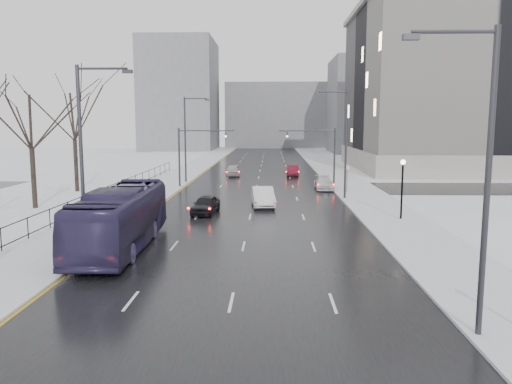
# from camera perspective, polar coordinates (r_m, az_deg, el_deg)

# --- Properties ---
(road) EXTENTS (16.00, 150.00, 0.04)m
(road) POSITION_cam_1_polar(r_m,az_deg,el_deg) (66.24, 0.35, 1.83)
(road) COLOR black
(road) RESTS_ON ground
(cross_road) EXTENTS (130.00, 10.00, 0.04)m
(cross_road) POSITION_cam_1_polar(r_m,az_deg,el_deg) (54.32, 0.05, 0.49)
(cross_road) COLOR black
(cross_road) RESTS_ON ground
(sidewalk_left) EXTENTS (5.00, 150.00, 0.16)m
(sidewalk_left) POSITION_cam_1_polar(r_m,az_deg,el_deg) (67.30, -8.63, 1.89)
(sidewalk_left) COLOR silver
(sidewalk_left) RESTS_ON ground
(sidewalk_right) EXTENTS (5.00, 150.00, 0.16)m
(sidewalk_right) POSITION_cam_1_polar(r_m,az_deg,el_deg) (66.82, 9.39, 1.83)
(sidewalk_right) COLOR silver
(sidewalk_right) RESTS_ON ground
(park_strip) EXTENTS (14.00, 150.00, 0.12)m
(park_strip) POSITION_cam_1_polar(r_m,az_deg,el_deg) (69.63, -16.35, 1.84)
(park_strip) COLOR white
(park_strip) RESTS_ON ground
(tree_park_d) EXTENTS (8.75, 8.75, 12.50)m
(tree_park_d) POSITION_cam_1_polar(r_m,az_deg,el_deg) (44.85, -23.89, -1.81)
(tree_park_d) COLOR black
(tree_park_d) RESTS_ON ground
(tree_park_e) EXTENTS (9.45, 9.45, 13.50)m
(tree_park_e) POSITION_cam_1_polar(r_m,az_deg,el_deg) (54.07, -19.74, -0.04)
(tree_park_e) COLOR black
(tree_park_e) RESTS_ON ground
(iron_fence) EXTENTS (0.06, 70.00, 1.30)m
(iron_fence) POSITION_cam_1_polar(r_m,az_deg,el_deg) (39.16, -20.13, -1.59)
(iron_fence) COLOR black
(iron_fence) RESTS_ON sidewalk_left
(streetlight_r_near) EXTENTS (2.95, 0.25, 10.00)m
(streetlight_r_near) POSITION_cam_1_polar(r_m,az_deg,el_deg) (17.24, 24.34, 2.43)
(streetlight_r_near) COLOR #2D2D33
(streetlight_r_near) RESTS_ON ground
(streetlight_r_mid) EXTENTS (2.95, 0.25, 10.00)m
(streetlight_r_mid) POSITION_cam_1_polar(r_m,az_deg,el_deg) (46.34, 9.97, 6.03)
(streetlight_r_mid) COLOR #2D2D33
(streetlight_r_mid) RESTS_ON ground
(streetlight_l_near) EXTENTS (2.95, 0.25, 10.00)m
(streetlight_l_near) POSITION_cam_1_polar(r_m,az_deg,el_deg) (27.64, -18.92, 4.52)
(streetlight_l_near) COLOR #2D2D33
(streetlight_l_near) RESTS_ON ground
(streetlight_l_far) EXTENTS (2.95, 0.25, 10.00)m
(streetlight_l_far) POSITION_cam_1_polar(r_m,az_deg,el_deg) (58.67, -7.88, 6.45)
(streetlight_l_far) COLOR #2D2D33
(streetlight_l_far) RESTS_ON ground
(lamppost_r_mid) EXTENTS (0.36, 0.36, 4.28)m
(lamppost_r_mid) POSITION_cam_1_polar(r_m,az_deg,el_deg) (37.30, 16.38, 1.28)
(lamppost_r_mid) COLOR black
(lamppost_r_mid) RESTS_ON sidewalk_right
(mast_signal_right) EXTENTS (6.10, 0.33, 6.50)m
(mast_signal_right) POSITION_cam_1_polar(r_m,az_deg,el_deg) (54.23, 7.84, 4.74)
(mast_signal_right) COLOR #2D2D33
(mast_signal_right) RESTS_ON ground
(mast_signal_left) EXTENTS (6.10, 0.33, 6.50)m
(mast_signal_left) POSITION_cam_1_polar(r_m,az_deg,el_deg) (54.65, -7.67, 4.77)
(mast_signal_left) COLOR #2D2D33
(mast_signal_left) RESTS_ON ground
(no_uturn_sign) EXTENTS (0.60, 0.06, 2.70)m
(no_uturn_sign) POSITION_cam_1_polar(r_m,az_deg,el_deg) (50.65, 10.39, 2.41)
(no_uturn_sign) COLOR #2D2D33
(no_uturn_sign) RESTS_ON sidewalk_right
(civic_building) EXTENTS (41.00, 31.00, 24.80)m
(civic_building) POSITION_cam_1_polar(r_m,az_deg,el_deg) (84.84, 25.33, 9.99)
(civic_building) COLOR gray
(civic_building) RESTS_ON ground
(bldg_far_right) EXTENTS (24.00, 20.00, 22.00)m
(bldg_far_right) POSITION_cam_1_polar(r_m,az_deg,el_deg) (123.77, 14.23, 9.52)
(bldg_far_right) COLOR slate
(bldg_far_right) RESTS_ON ground
(bldg_far_left) EXTENTS (18.00, 22.00, 28.00)m
(bldg_far_left) POSITION_cam_1_polar(r_m,az_deg,el_deg) (133.12, -8.66, 10.84)
(bldg_far_left) COLOR slate
(bldg_far_left) RESTS_ON ground
(bldg_far_center) EXTENTS (30.00, 18.00, 18.00)m
(bldg_far_center) POSITION_cam_1_polar(r_m,az_deg,el_deg) (145.88, 2.68, 8.69)
(bldg_far_center) COLOR slate
(bldg_far_center) RESTS_ON ground
(bus) EXTENTS (3.31, 12.42, 3.43)m
(bus) POSITION_cam_1_polar(r_m,az_deg,el_deg) (29.00, -15.14, -2.88)
(bus) COLOR #302950
(bus) RESTS_ON road
(sedan_center_near) EXTENTS (2.15, 4.34, 1.42)m
(sedan_center_near) POSITION_cam_1_polar(r_m,az_deg,el_deg) (38.85, -5.78, -1.45)
(sedan_center_near) COLOR black
(sedan_center_near) RESTS_ON road
(sedan_right_near) EXTENTS (2.23, 5.16, 1.65)m
(sedan_right_near) POSITION_cam_1_polar(r_m,az_deg,el_deg) (42.09, 0.78, -0.53)
(sedan_right_near) COLOR silver
(sedan_right_near) RESTS_ON road
(sedan_right_far) EXTENTS (1.88, 4.62, 1.34)m
(sedan_right_far) POSITION_cam_1_polar(r_m,az_deg,el_deg) (53.29, 7.77, 1.02)
(sedan_right_far) COLOR silver
(sedan_right_far) RESTS_ON road
(sedan_center_far) EXTENTS (2.14, 4.53, 1.50)m
(sedan_center_far) POSITION_cam_1_polar(r_m,az_deg,el_deg) (66.27, -2.68, 2.50)
(sedan_center_far) COLOR #ABA9AD
(sedan_center_far) RESTS_ON road
(sedan_right_distant) EXTENTS (1.83, 4.40, 1.41)m
(sedan_right_distant) POSITION_cam_1_polar(r_m,az_deg,el_deg) (66.31, 4.25, 2.45)
(sedan_right_distant) COLOR maroon
(sedan_right_distant) RESTS_ON road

